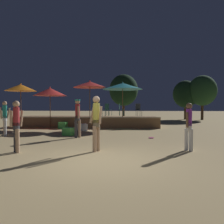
{
  "coord_description": "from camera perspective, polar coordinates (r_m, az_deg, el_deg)",
  "views": [
    {
      "loc": [
        0.8,
        -5.87,
        1.52
      ],
      "look_at": [
        0.0,
        4.69,
        1.22
      ],
      "focal_mm": 35.0,
      "sensor_mm": 36.0,
      "label": 1
    }
  ],
  "objects": [
    {
      "name": "ground_plane",
      "position": [
        6.12,
        -3.42,
        -12.78
      ],
      "size": [
        120.0,
        120.0,
        0.0
      ],
      "primitive_type": "plane",
      "color": "tan"
    },
    {
      "name": "wooden_deck",
      "position": [
        16.5,
        -6.26,
        -2.46
      ],
      "size": [
        10.33,
        2.99,
        0.78
      ],
      "color": "olive",
      "rests_on": "ground"
    },
    {
      "name": "patio_umbrella_0",
      "position": [
        15.16,
        2.8,
        6.74
      ],
      "size": [
        2.74,
        2.74,
        3.18
      ],
      "color": "brown",
      "rests_on": "ground"
    },
    {
      "name": "patio_umbrella_1",
      "position": [
        16.79,
        -22.74,
        5.89
      ],
      "size": [
        2.15,
        2.15,
        3.13
      ],
      "color": "brown",
      "rests_on": "ground"
    },
    {
      "name": "patio_umbrella_2",
      "position": [
        15.14,
        -5.82,
        7.15
      ],
      "size": [
        2.28,
        2.28,
        3.28
      ],
      "color": "brown",
      "rests_on": "ground"
    },
    {
      "name": "patio_umbrella_3",
      "position": [
        15.61,
        -15.88,
        5.07
      ],
      "size": [
        2.24,
        2.24,
        2.83
      ],
      "color": "brown",
      "rests_on": "ground"
    },
    {
      "name": "cube_seat_0",
      "position": [
        13.63,
        -7.76,
        -3.96
      ],
      "size": [
        0.74,
        0.74,
        0.4
      ],
      "rotation": [
        0.0,
        0.0,
        0.37
      ],
      "color": "white",
      "rests_on": "ground"
    },
    {
      "name": "cube_seat_1",
      "position": [
        14.99,
        -12.68,
        -3.41
      ],
      "size": [
        0.53,
        0.53,
        0.44
      ],
      "rotation": [
        0.0,
        0.0,
        -0.03
      ],
      "color": "#4CC651",
      "rests_on": "ground"
    },
    {
      "name": "cube_seat_2",
      "position": [
        11.55,
        -11.15,
        -4.99
      ],
      "size": [
        0.65,
        0.65,
        0.4
      ],
      "rotation": [
        0.0,
        0.0,
        -0.31
      ],
      "color": "#4CC651",
      "rests_on": "ground"
    },
    {
      "name": "person_0",
      "position": [
        7.75,
        -23.71,
        -3.05
      ],
      "size": [
        0.36,
        0.37,
        1.69
      ],
      "rotation": [
        0.0,
        0.0,
        5.52
      ],
      "color": "#3F3F47",
      "rests_on": "ground"
    },
    {
      "name": "person_1",
      "position": [
        7.82,
        19.44,
        -3.34
      ],
      "size": [
        0.32,
        0.39,
        1.62
      ],
      "rotation": [
        0.0,
        0.0,
        5.64
      ],
      "color": "white",
      "rests_on": "ground"
    },
    {
      "name": "person_2",
      "position": [
        7.28,
        -4.13,
        -2.25
      ],
      "size": [
        0.5,
        0.36,
        1.85
      ],
      "rotation": [
        0.0,
        0.0,
        1.01
      ],
      "color": "tan",
      "rests_on": "ground"
    },
    {
      "name": "person_3",
      "position": [
        12.19,
        -26.21,
        -1.16
      ],
      "size": [
        0.44,
        0.37,
        1.77
      ],
      "rotation": [
        0.0,
        0.0,
        5.38
      ],
      "color": "tan",
      "rests_on": "ground"
    },
    {
      "name": "person_4",
      "position": [
        10.57,
        -8.98,
        -0.89
      ],
      "size": [
        0.31,
        0.49,
        1.84
      ],
      "rotation": [
        0.0,
        0.0,
        0.47
      ],
      "color": "#3F3F47",
      "rests_on": "ground"
    },
    {
      "name": "bistro_chair_0",
      "position": [
        15.43,
        6.91,
        0.87
      ],
      "size": [
        0.44,
        0.44,
        0.9
      ],
      "rotation": [
        0.0,
        0.0,
        0.36
      ],
      "color": "#2D3338",
      "rests_on": "wooden_deck"
    },
    {
      "name": "bistro_chair_1",
      "position": [
        17.07,
        -1.01,
        0.95
      ],
      "size": [
        0.48,
        0.48,
        0.9
      ],
      "rotation": [
        0.0,
        0.0,
        0.94
      ],
      "color": "#1E4C47",
      "rests_on": "wooden_deck"
    },
    {
      "name": "bistro_chair_2",
      "position": [
        16.53,
        2.2,
        0.93
      ],
      "size": [
        0.4,
        0.4,
        0.9
      ],
      "rotation": [
        0.0,
        0.0,
        1.53
      ],
      "color": "#1E4C47",
      "rests_on": "wooden_deck"
    },
    {
      "name": "bistro_chair_3",
      "position": [
        15.44,
        -1.55,
        0.88
      ],
      "size": [
        0.48,
        0.48,
        0.9
      ],
      "rotation": [
        0.0,
        0.0,
        3.99
      ],
      "color": "#1E4C47",
      "rests_on": "wooden_deck"
    },
    {
      "name": "frisbee_disc",
      "position": [
        10.48,
        10.22,
        -6.66
      ],
      "size": [
        0.25,
        0.25,
        0.03
      ],
      "color": "#E54C99",
      "rests_on": "ground"
    },
    {
      "name": "background_tree_0",
      "position": [
        27.84,
        3.05,
        5.71
      ],
      "size": [
        3.62,
        3.62,
        5.51
      ],
      "color": "#3D2B1C",
      "rests_on": "ground"
    },
    {
      "name": "background_tree_1",
      "position": [
        26.11,
        18.65,
        4.44
      ],
      "size": [
        2.79,
        2.79,
        4.4
      ],
      "color": "#3D2B1C",
      "rests_on": "ground"
    },
    {
      "name": "background_tree_2",
      "position": [
        25.77,
        22.55,
        5.16
      ],
      "size": [
        2.99,
        2.99,
        4.83
      ],
      "color": "#3D2B1C",
      "rests_on": "ground"
    }
  ]
}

